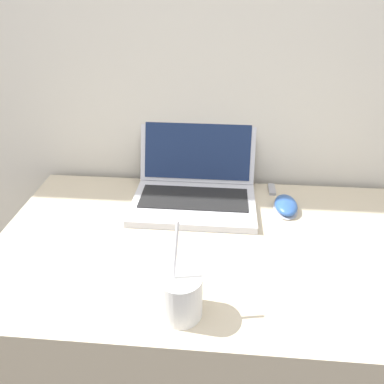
{
  "coord_description": "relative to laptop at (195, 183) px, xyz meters",
  "views": [
    {
      "loc": [
        0.01,
        -0.43,
        1.37
      ],
      "look_at": [
        -0.06,
        0.42,
        0.86
      ],
      "focal_mm": 35.0,
      "sensor_mm": 36.0,
      "label": 1
    }
  ],
  "objects": [
    {
      "name": "desk",
      "position": [
        0.06,
        -0.21,
        -0.44
      ],
      "size": [
        1.11,
        0.62,
        0.78
      ],
      "color": "beige",
      "rests_on": "ground_plane"
    },
    {
      "name": "laptop",
      "position": [
        0.0,
        0.0,
        0.0
      ],
      "size": [
        0.35,
        0.32,
        0.22
      ],
      "color": "silver",
      "rests_on": "desk"
    },
    {
      "name": "wall_back",
      "position": [
        0.06,
        0.14,
        0.42
      ],
      "size": [
        7.0,
        0.04,
        2.5
      ],
      "color": "silver",
      "rests_on": "ground_plane"
    },
    {
      "name": "drink_cup",
      "position": [
        0.01,
        -0.44,
        0.0
      ],
      "size": [
        0.09,
        0.09,
        0.21
      ],
      "color": "white",
      "rests_on": "desk"
    },
    {
      "name": "computer_mouse",
      "position": [
        0.26,
        -0.05,
        -0.04
      ],
      "size": [
        0.07,
        0.11,
        0.03
      ],
      "color": "#B2B2B7",
      "rests_on": "desk"
    },
    {
      "name": "usb_stick",
      "position": [
        0.23,
        0.06,
        -0.05
      ],
      "size": [
        0.02,
        0.06,
        0.01
      ],
      "color": "#99999E",
      "rests_on": "desk"
    }
  ]
}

